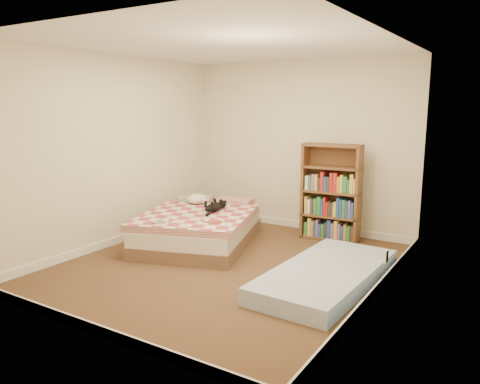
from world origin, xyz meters
The scene contains 6 objects.
room centered at (0.00, 0.00, 1.20)m, with size 3.51×4.01×2.51m.
bed centered at (-0.79, 0.55, 0.23)m, with size 1.82×2.18×0.50m.
bookshelf centered at (0.63, 1.68, 0.51)m, with size 0.82×0.32×1.34m.
floor_mattress centered at (1.21, 0.08, 0.09)m, with size 0.90×1.99×0.18m, color #7B9ECD.
black_cat centered at (-0.62, 0.66, 0.51)m, with size 0.20×0.58×0.13m.
white_dog centered at (-1.12, 0.90, 0.52)m, with size 0.39×0.39×0.14m.
Camera 1 is at (2.92, -4.39, 1.87)m, focal length 35.00 mm.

